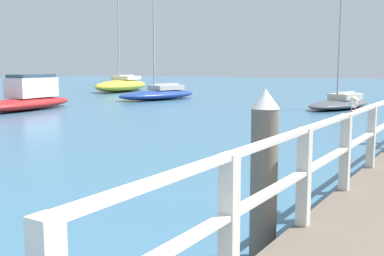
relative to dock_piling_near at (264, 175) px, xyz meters
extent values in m
cube|color=beige|center=(0.38, -1.50, 0.00)|extent=(0.12, 0.12, 1.00)
cube|color=beige|center=(0.38, 0.13, 0.00)|extent=(0.12, 0.12, 1.00)
cube|color=beige|center=(0.38, 1.75, 0.00)|extent=(0.12, 0.12, 1.00)
cube|color=beige|center=(0.38, 3.38, 0.00)|extent=(0.12, 0.12, 1.00)
cylinder|color=#6B6056|center=(0.00, 0.00, -0.11)|extent=(0.28, 0.28, 1.59)
cone|color=white|center=(0.00, 0.00, 0.78)|extent=(0.29, 0.29, 0.20)
ellipsoid|color=white|center=(0.38, 2.10, 0.63)|extent=(0.19, 0.30, 0.15)
sphere|color=white|center=(0.42, 1.93, 0.67)|extent=(0.09, 0.09, 0.09)
cone|color=gold|center=(0.44, 1.87, 0.67)|extent=(0.04, 0.05, 0.02)
cone|color=#939399|center=(0.34, 2.26, 0.64)|extent=(0.09, 0.09, 0.07)
ellipsoid|color=#939399|center=(0.38, 2.10, 0.65)|extent=(0.23, 0.26, 0.04)
cylinder|color=tan|center=(0.40, 2.11, 0.53)|extent=(0.01, 0.01, 0.05)
cylinder|color=tan|center=(0.35, 2.10, 0.53)|extent=(0.01, 0.01, 0.05)
ellipsoid|color=navy|center=(-15.08, 18.73, -0.62)|extent=(3.20, 6.09, 0.57)
cylinder|color=#B2B2B7|center=(-15.14, 18.44, 2.58)|extent=(0.10, 0.10, 5.82)
cylinder|color=#B2B2B7|center=(-14.93, 19.44, 0.02)|extent=(0.49, 2.00, 0.08)
cube|color=beige|center=(-14.94, 19.41, -0.18)|extent=(1.56, 2.28, 0.30)
ellipsoid|color=#4C4C51|center=(-4.01, 18.34, -0.70)|extent=(2.75, 5.24, 0.41)
cylinder|color=#B2B2B7|center=(-4.06, 18.09, 1.84)|extent=(0.10, 0.10, 4.67)
cylinder|color=#B2B2B7|center=(-3.89, 18.95, -0.15)|extent=(0.43, 1.72, 0.08)
cube|color=beige|center=(-3.89, 18.92, -0.35)|extent=(1.34, 1.96, 0.30)
ellipsoid|color=gold|center=(-23.21, 24.86, -0.44)|extent=(4.54, 8.04, 0.93)
cylinder|color=#B2B2B7|center=(-23.11, 24.49, 3.95)|extent=(0.10, 0.10, 7.85)
cylinder|color=#B2B2B7|center=(-23.46, 25.77, 0.38)|extent=(0.76, 2.60, 0.08)
cube|color=beige|center=(-23.45, 25.74, 0.18)|extent=(2.15, 3.03, 0.30)
ellipsoid|color=red|center=(-16.15, 9.71, -0.62)|extent=(2.66, 6.33, 0.57)
cube|color=white|center=(-16.25, 10.32, 0.13)|extent=(1.48, 2.60, 0.91)
cube|color=#334756|center=(-16.25, 10.32, 0.66)|extent=(1.37, 2.34, 0.16)
camera|label=1|loc=(1.87, -4.37, 1.11)|focal=43.73mm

